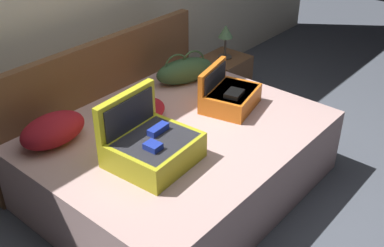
{
  "coord_description": "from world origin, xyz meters",
  "views": [
    {
      "loc": [
        -2.18,
        -1.57,
        2.37
      ],
      "look_at": [
        0.0,
        0.28,
        0.64
      ],
      "focal_mm": 43.82,
      "sensor_mm": 36.0,
      "label": 1
    }
  ],
  "objects_px": {
    "hard_case_large": "(151,145)",
    "pillow_center_head": "(53,130)",
    "hard_case_medium": "(229,96)",
    "pillow_near_headboard": "(141,111)",
    "table_lamp": "(226,34)",
    "nightstand": "(224,81)",
    "duffel_bag": "(185,71)",
    "bed": "(180,159)"
  },
  "relations": [
    {
      "from": "bed",
      "to": "nightstand",
      "type": "xyz_separation_m",
      "value": [
        1.32,
        0.57,
        -0.01
      ]
    },
    {
      "from": "hard_case_medium",
      "to": "table_lamp",
      "type": "bearing_deg",
      "value": 25.36
    },
    {
      "from": "bed",
      "to": "pillow_near_headboard",
      "type": "xyz_separation_m",
      "value": [
        -0.07,
        0.32,
        0.34
      ]
    },
    {
      "from": "bed",
      "to": "pillow_near_headboard",
      "type": "distance_m",
      "value": 0.47
    },
    {
      "from": "bed",
      "to": "table_lamp",
      "type": "xyz_separation_m",
      "value": [
        1.32,
        0.57,
        0.5
      ]
    },
    {
      "from": "hard_case_large",
      "to": "pillow_near_headboard",
      "type": "height_order",
      "value": "hard_case_large"
    },
    {
      "from": "duffel_bag",
      "to": "pillow_center_head",
      "type": "xyz_separation_m",
      "value": [
        -1.32,
        0.06,
        -0.0
      ]
    },
    {
      "from": "hard_case_large",
      "to": "pillow_center_head",
      "type": "height_order",
      "value": "hard_case_large"
    },
    {
      "from": "bed",
      "to": "pillow_center_head",
      "type": "xyz_separation_m",
      "value": [
        -0.7,
        0.55,
        0.38
      ]
    },
    {
      "from": "bed",
      "to": "hard_case_large",
      "type": "height_order",
      "value": "hard_case_large"
    },
    {
      "from": "duffel_bag",
      "to": "hard_case_medium",
      "type": "bearing_deg",
      "value": -100.97
    },
    {
      "from": "hard_case_large",
      "to": "pillow_near_headboard",
      "type": "distance_m",
      "value": 0.55
    },
    {
      "from": "table_lamp",
      "to": "hard_case_large",
      "type": "bearing_deg",
      "value": -158.2
    },
    {
      "from": "duffel_bag",
      "to": "pillow_center_head",
      "type": "height_order",
      "value": "duffel_bag"
    },
    {
      "from": "hard_case_medium",
      "to": "nightstand",
      "type": "height_order",
      "value": "hard_case_medium"
    },
    {
      "from": "pillow_center_head",
      "to": "hard_case_large",
      "type": "bearing_deg",
      "value": -66.63
    },
    {
      "from": "bed",
      "to": "duffel_bag",
      "type": "height_order",
      "value": "duffel_bag"
    },
    {
      "from": "nightstand",
      "to": "hard_case_medium",
      "type": "bearing_deg",
      "value": -141.32
    },
    {
      "from": "bed",
      "to": "table_lamp",
      "type": "bearing_deg",
      "value": 23.37
    },
    {
      "from": "duffel_bag",
      "to": "pillow_near_headboard",
      "type": "xyz_separation_m",
      "value": [
        -0.7,
        -0.17,
        -0.04
      ]
    },
    {
      "from": "duffel_bag",
      "to": "pillow_center_head",
      "type": "distance_m",
      "value": 1.33
    },
    {
      "from": "pillow_center_head",
      "to": "pillow_near_headboard",
      "type": "bearing_deg",
      "value": -20.31
    },
    {
      "from": "hard_case_medium",
      "to": "table_lamp",
      "type": "xyz_separation_m",
      "value": [
        0.81,
        0.65,
        0.13
      ]
    },
    {
      "from": "bed",
      "to": "duffel_bag",
      "type": "distance_m",
      "value": 0.88
    },
    {
      "from": "hard_case_large",
      "to": "pillow_near_headboard",
      "type": "bearing_deg",
      "value": 48.4
    },
    {
      "from": "duffel_bag",
      "to": "table_lamp",
      "type": "height_order",
      "value": "table_lamp"
    },
    {
      "from": "bed",
      "to": "duffel_bag",
      "type": "bearing_deg",
      "value": 38.06
    },
    {
      "from": "pillow_near_headboard",
      "to": "pillow_center_head",
      "type": "bearing_deg",
      "value": 159.69
    },
    {
      "from": "hard_case_medium",
      "to": "pillow_near_headboard",
      "type": "relative_size",
      "value": 1.3
    },
    {
      "from": "bed",
      "to": "pillow_near_headboard",
      "type": "relative_size",
      "value": 5.25
    },
    {
      "from": "bed",
      "to": "hard_case_large",
      "type": "distance_m",
      "value": 0.58
    },
    {
      "from": "hard_case_medium",
      "to": "nightstand",
      "type": "bearing_deg",
      "value": 25.36
    },
    {
      "from": "hard_case_large",
      "to": "nightstand",
      "type": "height_order",
      "value": "hard_case_large"
    },
    {
      "from": "hard_case_medium",
      "to": "pillow_center_head",
      "type": "xyz_separation_m",
      "value": [
        -1.21,
        0.62,
        0.01
      ]
    },
    {
      "from": "table_lamp",
      "to": "hard_case_medium",
      "type": "bearing_deg",
      "value": -141.32
    },
    {
      "from": "bed",
      "to": "hard_case_large",
      "type": "relative_size",
      "value": 3.72
    },
    {
      "from": "duffel_bag",
      "to": "nightstand",
      "type": "relative_size",
      "value": 1.12
    },
    {
      "from": "duffel_bag",
      "to": "nightstand",
      "type": "height_order",
      "value": "duffel_bag"
    },
    {
      "from": "duffel_bag",
      "to": "pillow_center_head",
      "type": "relative_size",
      "value": 1.21
    },
    {
      "from": "hard_case_large",
      "to": "pillow_near_headboard",
      "type": "xyz_separation_m",
      "value": [
        0.34,
        0.44,
        -0.05
      ]
    },
    {
      "from": "hard_case_large",
      "to": "hard_case_medium",
      "type": "distance_m",
      "value": 0.93
    },
    {
      "from": "duffel_bag",
      "to": "pillow_near_headboard",
      "type": "bearing_deg",
      "value": -166.21
    }
  ]
}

